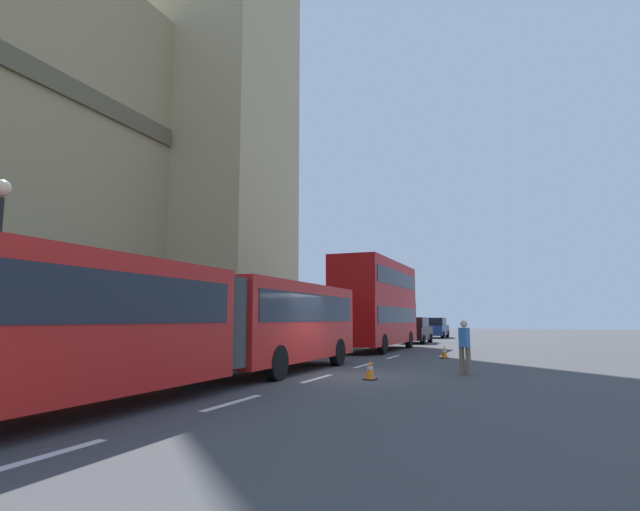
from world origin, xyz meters
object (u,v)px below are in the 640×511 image
Objects in this scene: traffic_cone_west at (370,370)px; traffic_cone_middle at (444,352)px; articulated_bus at (201,318)px; double_decker_bus at (377,301)px; sedan_lead at (415,330)px; sedan_trailing at (436,328)px; pedestrian_near_cones at (465,345)px.

traffic_cone_west is 1.00× the size of traffic_cone_middle.
double_decker_bus is (16.61, 0.00, 0.96)m from articulated_bus.
traffic_cone_west is 8.84m from traffic_cone_middle.
sedan_trailing is at bearing 1.46° from sedan_lead.
traffic_cone_middle is at bearing -136.24° from double_decker_bus.
traffic_cone_middle is at bearing -169.99° from sedan_trailing.
articulated_bus is 3.88× the size of sedan_lead.
double_decker_bus is 2.16× the size of sedan_lead.
pedestrian_near_cones is at bearing -164.35° from sedan_lead.
sedan_lead is at bearing -1.55° from double_decker_bus.
articulated_bus is at bearing 160.34° from traffic_cone_middle.
sedan_lead reaches higher than pedestrian_near_cones.
traffic_cone_middle is (-4.51, -4.32, -2.43)m from double_decker_bus.
double_decker_bus is at bearing -179.91° from sedan_trailing.
pedestrian_near_cones reaches higher than traffic_cone_west.
double_decker_bus is at bearing 28.26° from pedestrian_near_cones.
traffic_cone_middle is (12.09, -4.32, -1.46)m from articulated_bus.
pedestrian_near_cones is at bearing -151.74° from double_decker_bus.
sedan_trailing is (36.76, 0.03, -0.83)m from articulated_bus.
traffic_cone_middle is 6.69m from pedestrian_near_cones.
articulated_bus reaches higher than sedan_trailing.
traffic_cone_middle is (-24.66, -4.35, -0.63)m from sedan_trailing.
traffic_cone_west is at bearing -171.77° from sedan_lead.
traffic_cone_west is at bearing 174.70° from traffic_cone_middle.
sedan_lead is at bearing 8.23° from traffic_cone_west.
sedan_lead reaches higher than traffic_cone_middle.
articulated_bus is 29.44× the size of traffic_cone_middle.
sedan_lead is at bearing -0.55° from articulated_bus.
sedan_trailing is 7.59× the size of traffic_cone_middle.
sedan_lead is 1.00× the size of sedan_trailing.
sedan_trailing is at bearing 0.09° from double_decker_bus.
sedan_trailing is at bearing 10.79° from pedestrian_near_cones.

